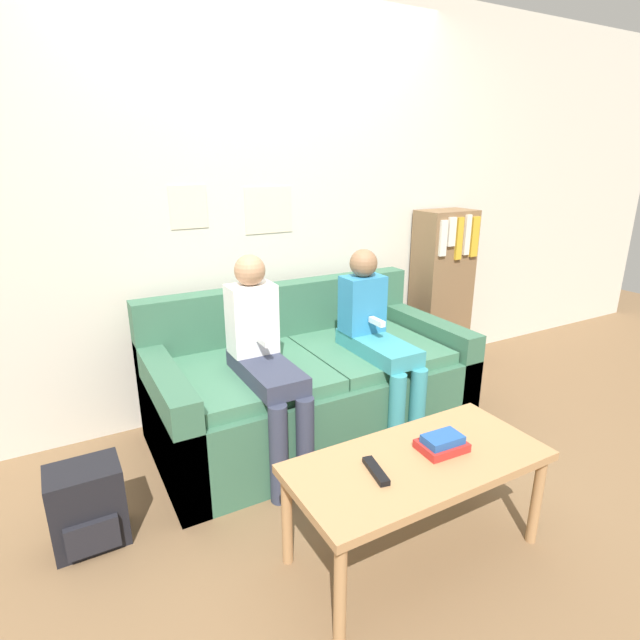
% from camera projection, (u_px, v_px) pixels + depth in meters
% --- Properties ---
extents(ground_plane, '(10.00, 10.00, 0.00)m').
position_uv_depth(ground_plane, '(361.00, 479.00, 2.57)').
color(ground_plane, brown).
extents(wall_back, '(8.00, 0.06, 2.60)m').
position_uv_depth(wall_back, '(266.00, 205.00, 3.10)').
color(wall_back, beige).
rests_on(wall_back, ground_plane).
extents(couch, '(1.80, 0.91, 0.84)m').
position_uv_depth(couch, '(309.00, 386.00, 2.96)').
color(couch, '#38664C').
rests_on(couch, ground_plane).
extents(coffee_table, '(1.05, 0.49, 0.45)m').
position_uv_depth(coffee_table, '(418.00, 469.00, 1.99)').
color(coffee_table, '#AD7F51').
rests_on(coffee_table, ground_plane).
extents(person_left, '(0.24, 0.61, 1.12)m').
position_uv_depth(person_left, '(264.00, 357.00, 2.51)').
color(person_left, '#33384C').
rests_on(person_left, ground_plane).
extents(person_right, '(0.24, 0.61, 1.09)m').
position_uv_depth(person_right, '(377.00, 337.00, 2.82)').
color(person_right, teal).
rests_on(person_right, ground_plane).
extents(tv_remote, '(0.07, 0.17, 0.02)m').
position_uv_depth(tv_remote, '(376.00, 471.00, 1.87)').
color(tv_remote, black).
rests_on(tv_remote, coffee_table).
extents(book_stack, '(0.19, 0.15, 0.07)m').
position_uv_depth(book_stack, '(442.00, 443.00, 2.02)').
color(book_stack, red).
rests_on(book_stack, coffee_table).
extents(bookshelf, '(0.42, 0.28, 1.22)m').
position_uv_depth(bookshelf, '(441.00, 291.00, 3.78)').
color(bookshelf, brown).
rests_on(bookshelf, ground_plane).
extents(backpack, '(0.29, 0.24, 0.36)m').
position_uv_depth(backpack, '(88.00, 506.00, 2.11)').
color(backpack, black).
rests_on(backpack, ground_plane).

